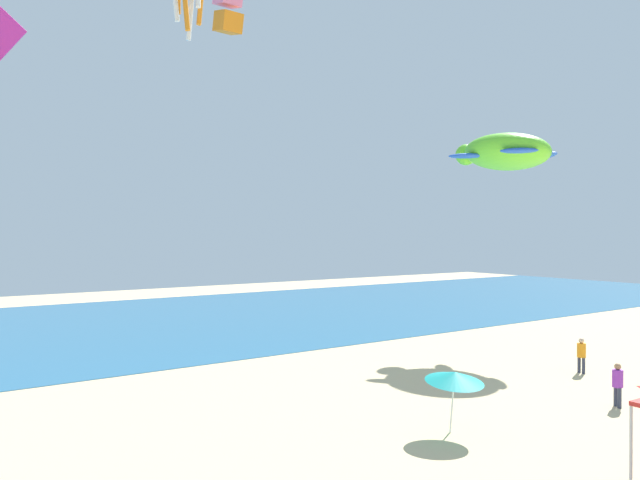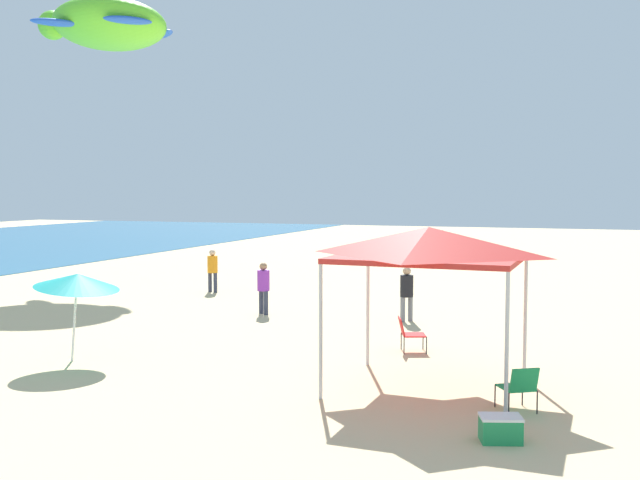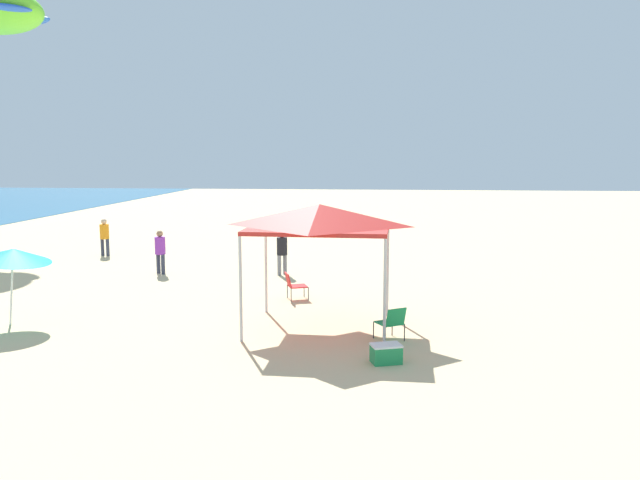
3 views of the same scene
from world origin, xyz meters
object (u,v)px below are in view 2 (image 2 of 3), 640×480
object	(u,v)px
canopy_tent	(429,244)
cooler_box	(501,429)
folding_chair_facing_ocean	(409,332)
person_kite_handler	(407,290)
beach_umbrella	(77,281)
person_near_umbrella	(263,284)
folding_chair_right_of_tent	(519,385)
kite_turtle_lime	(107,25)
person_watching_sky	(213,267)

from	to	relation	value
canopy_tent	cooler_box	world-z (taller)	canopy_tent
folding_chair_facing_ocean	person_kite_handler	world-z (taller)	person_kite_handler
beach_umbrella	person_near_umbrella	distance (m)	7.23
beach_umbrella	folding_chair_right_of_tent	size ratio (longest dim) A/B	2.56
canopy_tent	person_kite_handler	xyz separation A→B (m)	(6.82, 2.00, -1.83)
cooler_box	canopy_tent	bearing A→B (deg)	32.64
cooler_box	folding_chair_right_of_tent	bearing A→B (deg)	-5.04
beach_umbrella	kite_turtle_lime	bearing A→B (deg)	33.25
folding_chair_facing_ocean	person_watching_sky	bearing A→B (deg)	30.26
beach_umbrella	person_watching_sky	bearing A→B (deg)	12.94
beach_umbrella	canopy_tent	bearing A→B (deg)	-86.37
kite_turtle_lime	cooler_box	bearing A→B (deg)	134.68
canopy_tent	cooler_box	bearing A→B (deg)	-147.36
folding_chair_right_of_tent	cooler_box	size ratio (longest dim) A/B	1.14
folding_chair_right_of_tent	person_near_umbrella	distance (m)	11.12
folding_chair_right_of_tent	kite_turtle_lime	xyz separation A→B (m)	(14.19, 18.40, 10.31)
person_near_umbrella	folding_chair_right_of_tent	bearing A→B (deg)	-7.77
cooler_box	person_kite_handler	xyz separation A→B (m)	(9.37, 3.63, 0.73)
beach_umbrella	folding_chair_right_of_tent	bearing A→B (deg)	-92.92
beach_umbrella	person_kite_handler	xyz separation A→B (m)	(7.31, -5.64, -0.87)
canopy_tent	person_near_umbrella	bearing A→B (deg)	44.10
canopy_tent	folding_chair_right_of_tent	distance (m)	3.05
folding_chair_facing_ocean	cooler_box	size ratio (longest dim) A/B	1.14
folding_chair_facing_ocean	kite_turtle_lime	size ratio (longest dim) A/B	0.13
folding_chair_facing_ocean	person_near_umbrella	bearing A→B (deg)	35.30
kite_turtle_lime	beach_umbrella	bearing A→B (deg)	118.76
beach_umbrella	person_watching_sky	size ratio (longest dim) A/B	1.32
beach_umbrella	cooler_box	xyz separation A→B (m)	(-2.07, -9.27, -1.60)
folding_chair_facing_ocean	beach_umbrella	bearing A→B (deg)	97.14
canopy_tent	folding_chair_right_of_tent	xyz separation A→B (m)	(-0.96, -1.77, -2.29)
folding_chair_right_of_tent	person_watching_sky	world-z (taller)	person_watching_sky
folding_chair_right_of_tent	person_watching_sky	xyz separation A→B (m)	(11.30, 11.90, 0.45)
canopy_tent	folding_chair_facing_ocean	distance (m)	3.92
folding_chair_right_of_tent	person_watching_sky	distance (m)	16.42
cooler_box	person_near_umbrella	size ratio (longest dim) A/B	0.45
beach_umbrella	folding_chair_right_of_tent	distance (m)	9.52
folding_chair_right_of_tent	cooler_box	world-z (taller)	folding_chair_right_of_tent
person_near_umbrella	kite_turtle_lime	bearing A→B (deg)	-177.94
beach_umbrella	folding_chair_right_of_tent	world-z (taller)	beach_umbrella
person_near_umbrella	kite_turtle_lime	world-z (taller)	kite_turtle_lime
person_kite_handler	canopy_tent	bearing A→B (deg)	-126.80
canopy_tent	beach_umbrella	distance (m)	7.71
cooler_box	person_watching_sky	size ratio (longest dim) A/B	0.45
person_kite_handler	person_watching_sky	bearing A→B (deg)	103.50
person_kite_handler	beach_umbrella	bearing A→B (deg)	179.23
cooler_box	kite_turtle_lime	distance (m)	26.35
folding_chair_right_of_tent	person_near_umbrella	xyz separation A→B (m)	(7.55, 8.16, 0.45)
folding_chair_facing_ocean	cooler_box	bearing A→B (deg)	-174.94
beach_umbrella	person_watching_sky	distance (m)	11.14
folding_chair_right_of_tent	beach_umbrella	bearing A→B (deg)	-35.01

